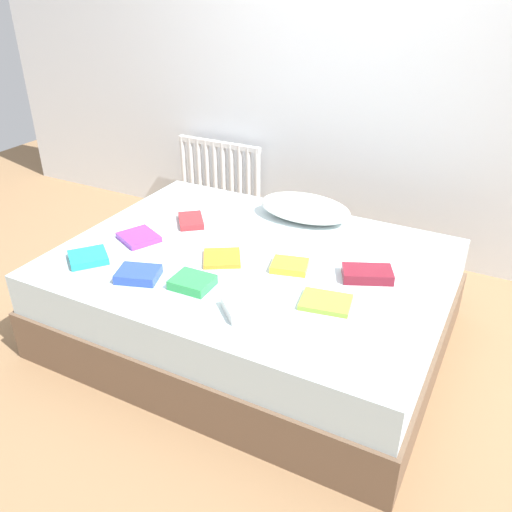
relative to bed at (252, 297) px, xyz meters
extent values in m
plane|color=#93704C|center=(0.00, 0.00, -0.25)|extent=(8.00, 8.00, 0.00)
cube|color=silver|center=(0.00, 1.35, 1.15)|extent=(6.00, 0.10, 2.80)
cube|color=brown|center=(0.00, 0.00, -0.11)|extent=(2.00, 1.50, 0.28)
cube|color=silver|center=(0.00, 0.00, 0.14)|extent=(1.96, 1.46, 0.22)
cylinder|color=white|center=(-1.25, 1.20, 0.14)|extent=(0.04, 0.04, 0.54)
cylinder|color=white|center=(-1.17, 1.20, 0.14)|extent=(0.04, 0.04, 0.54)
cylinder|color=white|center=(-1.10, 1.20, 0.14)|extent=(0.04, 0.04, 0.54)
cylinder|color=white|center=(-1.03, 1.20, 0.14)|extent=(0.04, 0.04, 0.54)
cylinder|color=white|center=(-0.96, 1.20, 0.14)|extent=(0.04, 0.04, 0.54)
cylinder|color=white|center=(-0.88, 1.20, 0.14)|extent=(0.04, 0.04, 0.54)
cylinder|color=white|center=(-0.81, 1.20, 0.14)|extent=(0.04, 0.04, 0.54)
cylinder|color=white|center=(-0.74, 1.20, 0.14)|extent=(0.04, 0.04, 0.54)
cylinder|color=white|center=(-0.66, 1.20, 0.14)|extent=(0.04, 0.04, 0.54)
cylinder|color=white|center=(-0.59, 1.20, 0.14)|extent=(0.04, 0.04, 0.54)
cube|color=white|center=(-0.92, 1.20, 0.40)|extent=(0.70, 0.04, 0.04)
cube|color=white|center=(-0.92, 1.20, -0.11)|extent=(0.70, 0.04, 0.04)
ellipsoid|color=white|center=(0.06, 0.56, 0.32)|extent=(0.56, 0.30, 0.14)
cube|color=white|center=(0.21, -0.45, 0.28)|extent=(0.24, 0.24, 0.05)
cube|color=yellow|center=(0.23, -0.02, 0.27)|extent=(0.21, 0.19, 0.03)
cube|color=#8CC638|center=(0.50, -0.23, 0.26)|extent=(0.25, 0.20, 0.02)
cube|color=teal|center=(-0.72, -0.42, 0.27)|extent=(0.25, 0.25, 0.04)
cube|color=orange|center=(-0.12, -0.10, 0.26)|extent=(0.26, 0.26, 0.02)
cube|color=purple|center=(-0.64, -0.12, 0.27)|extent=(0.26, 0.25, 0.03)
cube|color=red|center=(-0.50, 0.19, 0.27)|extent=(0.23, 0.24, 0.03)
cube|color=green|center=(-0.11, -0.39, 0.28)|extent=(0.19, 0.16, 0.05)
cube|color=maroon|center=(0.60, 0.07, 0.28)|extent=(0.27, 0.22, 0.05)
cube|color=#2847B7|center=(-0.38, -0.44, 0.28)|extent=(0.24, 0.21, 0.05)
camera|label=1|loc=(1.15, -2.15, 1.61)|focal=37.71mm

